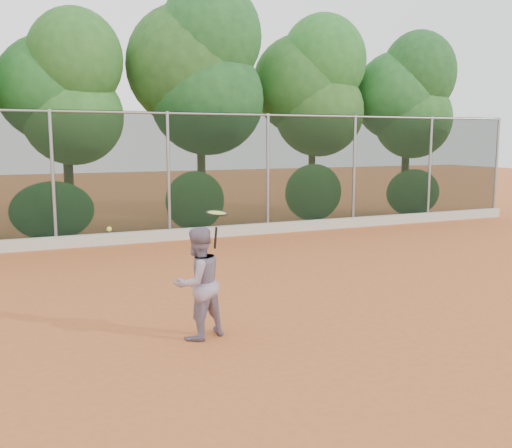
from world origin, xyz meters
name	(u,v)px	position (x,y,z in m)	size (l,w,h in m)	color
ground	(280,306)	(0.00, 0.00, 0.00)	(80.00, 80.00, 0.00)	#B55B2A
concrete_curb	(172,235)	(0.00, 6.82, 0.15)	(24.00, 0.20, 0.30)	beige
tennis_player	(198,283)	(-1.72, -0.92, 0.79)	(0.77, 0.60, 1.57)	gray
chainlink_fence	(168,172)	(0.00, 7.00, 1.86)	(24.09, 0.09, 3.50)	black
foliage_backdrop	(131,83)	(-0.55, 8.98, 4.40)	(23.70, 3.63, 7.55)	#432F19
tennis_racket	(217,216)	(-1.49, -1.08, 1.74)	(0.38, 0.38, 0.54)	black
tennis_ball_in_flight	(109,229)	(-2.87, -0.74, 1.59)	(0.06, 0.06, 0.06)	#CEF638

